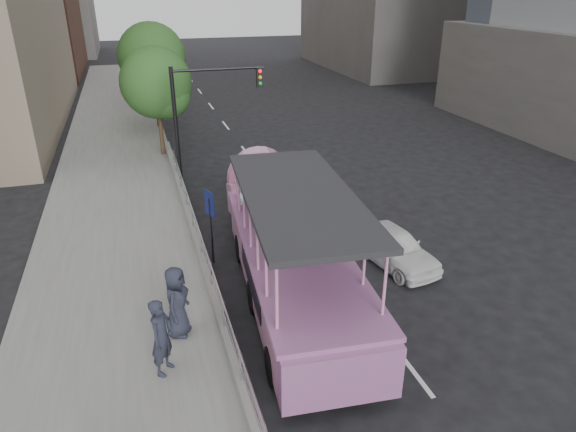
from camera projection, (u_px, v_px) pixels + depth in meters
name	position (u px, v px, depth m)	size (l,w,h in m)	color
ground	(340.00, 325.00, 13.90)	(160.00, 160.00, 0.00)	black
sidewalk	(117.00, 205.00, 21.01)	(5.50, 80.00, 0.30)	#979792
kerb_wall	(212.00, 290.00, 14.61)	(0.24, 30.00, 0.36)	#9B9B96
guardrail	(211.00, 270.00, 14.34)	(0.07, 22.00, 0.71)	silver
duck_boat	(287.00, 245.00, 15.29)	(3.50, 11.01, 3.60)	black
car	(393.00, 246.00, 16.76)	(1.48, 3.66, 1.25)	white
pedestrian_near	(162.00, 337.00, 11.45)	(0.70, 0.46, 1.91)	#262937
pedestrian_far	(177.00, 302.00, 12.72)	(0.93, 0.60, 1.90)	#262937
parking_sign	(211.00, 218.00, 16.36)	(0.21, 0.55, 2.54)	black
traffic_signal	(201.00, 105.00, 22.87)	(4.20, 0.32, 5.20)	black
street_tree_near	(158.00, 86.00, 25.30)	(3.52, 3.52, 5.72)	#362518
street_tree_far	(154.00, 59.00, 30.37)	(3.97, 3.97, 6.45)	#362518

